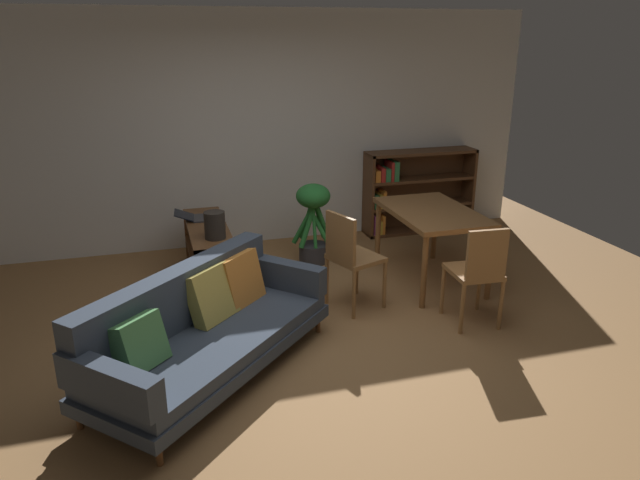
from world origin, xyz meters
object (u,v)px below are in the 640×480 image
(open_laptop, at_px, (197,217))
(fabric_couch, at_px, (203,326))
(dining_chair_far, at_px, (478,270))
(bookshelf, at_px, (412,191))
(potted_floor_plant, at_px, (313,218))
(desk_speaker, at_px, (215,225))
(media_console, at_px, (209,253))
(dining_table, at_px, (432,218))
(dining_chair_near, at_px, (350,254))

(open_laptop, bearing_deg, fabric_couch, -94.25)
(dining_chair_far, relative_size, bookshelf, 0.65)
(potted_floor_plant, bearing_deg, desk_speaker, -153.40)
(media_console, relative_size, potted_floor_plant, 1.54)
(desk_speaker, relative_size, dining_table, 0.21)
(media_console, distance_m, open_laptop, 0.42)
(desk_speaker, distance_m, dining_chair_far, 2.44)
(fabric_couch, distance_m, open_laptop, 2.06)
(potted_floor_plant, xyz_separation_m, bookshelf, (1.52, 0.74, 0.01))
(potted_floor_plant, distance_m, bookshelf, 1.69)
(fabric_couch, relative_size, dining_chair_near, 2.21)
(desk_speaker, bearing_deg, dining_table, -7.44)
(open_laptop, distance_m, bookshelf, 2.83)
(dining_chair_far, bearing_deg, bookshelf, 77.33)
(dining_chair_near, relative_size, dining_chair_far, 1.01)
(media_console, height_order, dining_chair_far, dining_chair_far)
(fabric_couch, xyz_separation_m, dining_chair_far, (2.33, 0.08, 0.15))
(open_laptop, height_order, dining_table, dining_table)
(media_console, xyz_separation_m, potted_floor_plant, (1.16, 0.16, 0.23))
(potted_floor_plant, bearing_deg, fabric_couch, -125.79)
(potted_floor_plant, height_order, bookshelf, bookshelf)
(potted_floor_plant, relative_size, dining_chair_far, 0.97)
(fabric_couch, bearing_deg, open_laptop, 85.75)
(dining_table, relative_size, dining_chair_far, 1.35)
(open_laptop, distance_m, dining_chair_near, 1.82)
(potted_floor_plant, height_order, dining_chair_near, dining_chair_near)
(open_laptop, distance_m, potted_floor_plant, 1.25)
(desk_speaker, relative_size, dining_chair_far, 0.28)
(dining_table, bearing_deg, bookshelf, 71.83)
(media_console, bearing_deg, dining_table, -17.43)
(open_laptop, bearing_deg, desk_speaker, -80.34)
(potted_floor_plant, bearing_deg, open_laptop, 175.05)
(desk_speaker, distance_m, dining_chair_near, 1.32)
(bookshelf, bearing_deg, media_console, -161.37)
(open_laptop, height_order, potted_floor_plant, potted_floor_plant)
(open_laptop, distance_m, desk_speaker, 0.69)
(dining_chair_far, bearing_deg, desk_speaker, 147.98)
(fabric_couch, height_order, dining_chair_far, dining_chair_far)
(dining_chair_near, height_order, bookshelf, bookshelf)
(dining_table, bearing_deg, potted_floor_plant, 139.90)
(dining_table, height_order, bookshelf, bookshelf)
(dining_chair_near, relative_size, bookshelf, 0.65)
(desk_speaker, xyz_separation_m, potted_floor_plant, (1.13, 0.56, -0.20))
(fabric_couch, bearing_deg, dining_chair_far, 1.90)
(potted_floor_plant, xyz_separation_m, dining_chair_near, (0.00, -1.22, 0.02))
(dining_chair_far, bearing_deg, open_laptop, 137.98)
(potted_floor_plant, relative_size, dining_table, 0.72)
(open_laptop, bearing_deg, bookshelf, 12.92)
(open_laptop, xyz_separation_m, bookshelf, (2.76, 0.63, -0.08))
(dining_table, bearing_deg, open_laptop, 157.04)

